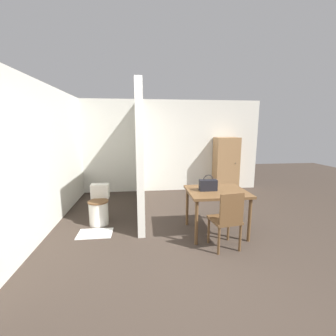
# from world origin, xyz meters

# --- Properties ---
(ground_plane) EXTENTS (16.00, 16.00, 0.00)m
(ground_plane) POSITION_xyz_m (0.00, 0.00, 0.00)
(ground_plane) COLOR #382D26
(wall_back) EXTENTS (5.39, 0.12, 2.50)m
(wall_back) POSITION_xyz_m (0.00, 3.92, 1.25)
(wall_back) COLOR silver
(wall_back) RESTS_ON ground_plane
(wall_left) EXTENTS (0.12, 4.86, 2.50)m
(wall_left) POSITION_xyz_m (-2.25, 1.93, 1.25)
(wall_left) COLOR silver
(wall_left) RESTS_ON ground_plane
(partition_wall) EXTENTS (0.12, 2.75, 2.50)m
(partition_wall) POSITION_xyz_m (-0.63, 2.48, 1.25)
(partition_wall) COLOR silver
(partition_wall) RESTS_ON ground_plane
(dining_table) EXTENTS (0.96, 0.83, 0.74)m
(dining_table) POSITION_xyz_m (0.62, 1.17, 0.65)
(dining_table) COLOR brown
(dining_table) RESTS_ON ground_plane
(wooden_chair) EXTENTS (0.45, 0.45, 0.88)m
(wooden_chair) POSITION_xyz_m (0.60, 0.63, 0.48)
(wooden_chair) COLOR brown
(wooden_chair) RESTS_ON ground_plane
(toilet) EXTENTS (0.37, 0.51, 0.70)m
(toilet) POSITION_xyz_m (-1.41, 1.79, 0.30)
(toilet) COLOR silver
(toilet) RESTS_ON ground_plane
(handbag) EXTENTS (0.29, 0.12, 0.27)m
(handbag) POSITION_xyz_m (0.47, 1.18, 0.84)
(handbag) COLOR black
(handbag) RESTS_ON dining_table
(wooden_cabinet) EXTENTS (0.63, 0.49, 1.50)m
(wooden_cabinet) POSITION_xyz_m (1.70, 3.61, 0.75)
(wooden_cabinet) COLOR #997047
(wooden_cabinet) RESTS_ON ground_plane
(bath_mat) EXTENTS (0.57, 0.37, 0.01)m
(bath_mat) POSITION_xyz_m (-1.41, 1.34, 0.01)
(bath_mat) COLOR silver
(bath_mat) RESTS_ON ground_plane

